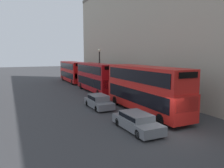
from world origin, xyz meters
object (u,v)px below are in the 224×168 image
bus_leading (145,87)px  bus_second_in_queue (96,76)px  car_hatchback (99,101)px  bus_third_in_queue (72,71)px  car_dark_sedan (137,121)px

bus_leading → bus_second_in_queue: size_ratio=1.04×
bus_leading → car_hatchback: bus_leading is taller
bus_second_in_queue → bus_leading: bearing=-90.0°
bus_third_in_queue → car_hatchback: 23.28m
bus_third_in_queue → bus_second_in_queue: bearing=-90.0°
bus_second_in_queue → car_hatchback: (-3.40, -9.55, -1.64)m
bus_leading → car_hatchback: size_ratio=2.59×
bus_third_in_queue → car_dark_sedan: bus_third_in_queue is taller
bus_second_in_queue → car_dark_sedan: (-3.40, -17.19, -1.68)m
bus_leading → bus_second_in_queue: bearing=90.0°
bus_third_in_queue → car_hatchback: size_ratio=2.56×
bus_leading → car_dark_sedan: 5.61m
bus_third_in_queue → car_dark_sedan: bearing=-96.3°
bus_leading → bus_third_in_queue: size_ratio=1.01×
car_dark_sedan → bus_second_in_queue: bearing=78.8°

